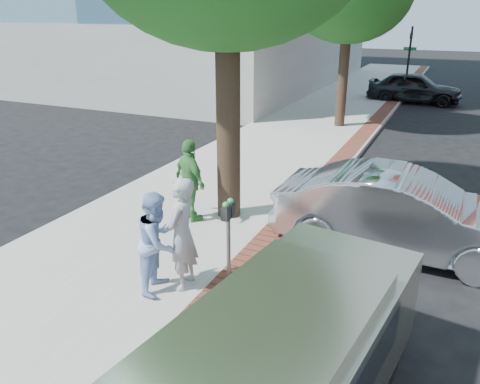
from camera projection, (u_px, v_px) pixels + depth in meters
The scene contains 13 objects.
ground at pixel (214, 262), 9.01m from camera, with size 120.00×120.00×0.00m, color black.
sidewalk at pixel (283, 148), 16.34m from camera, with size 5.00×60.00×0.15m, color #9E9991.
brick_strip at pixel (346, 153), 15.45m from camera, with size 0.60×60.00×0.01m, color brown.
curb at pixel (356, 157), 15.34m from camera, with size 0.10×60.00×0.15m, color gray.
office_base at pixel (196, 52), 32.03m from camera, with size 18.20×22.20×4.00m, color gray.
signal_near at pixel (409, 55), 26.46m from camera, with size 0.70×0.15×3.80m.
parking_meter at pixel (228, 223), 7.83m from camera, with size 0.12×0.32×1.47m.
person_gray at pixel (182, 234), 7.64m from camera, with size 0.71×0.46×1.94m, color #A2A2A6.
person_officer at pixel (158, 242), 7.61m from camera, with size 0.84×0.65×1.72m, color #8EA9DB.
person_green at pixel (190, 181), 10.19m from camera, with size 1.08×0.45×1.85m, color #438D40.
sedan_silver at pixel (402, 213), 9.18m from camera, with size 1.73×4.96×1.63m, color #BBBCC3.
bg_car at pixel (414, 88), 24.68m from camera, with size 1.90×4.72×1.61m, color black.
van at pixel (286, 361), 5.11m from camera, with size 2.39×4.85×1.72m.
Camera 1 is at (3.80, -6.96, 4.50)m, focal length 35.00 mm.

